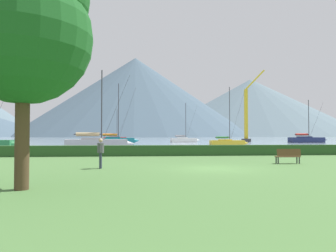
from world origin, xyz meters
name	(u,v)px	position (x,y,z in m)	size (l,w,h in m)	color
ground_plane	(215,169)	(0.00, 0.00, 0.00)	(1000.00, 1000.00, 0.00)	#477038
harbor_water	(147,139)	(0.00, 137.00, 0.00)	(320.00, 246.00, 0.00)	#8499A8
hedge_line	(185,150)	(0.00, 11.00, 0.46)	(80.00, 1.20, 0.92)	#284C23
sailboat_slip_3	(184,140)	(7.30, 61.73, 0.62)	(7.55, 2.86, 9.93)	white
sailboat_slip_4	(116,140)	(-8.82, 49.29, 0.75)	(9.09, 3.66, 12.55)	#19707A
sailboat_slip_5	(115,139)	(-11.35, 84.02, 0.68)	(8.26, 2.69, 9.87)	red
sailboat_slip_6	(227,142)	(11.14, 36.30, 0.57)	(6.69, 2.08, 10.15)	gold
sailboat_slip_7	(307,139)	(35.86, 54.98, 0.75)	(9.19, 2.73, 10.22)	navy
sailboat_slip_8	(97,143)	(-9.57, 25.46, 0.75)	(9.31, 3.87, 10.48)	#9E9EA3
park_bench_near_path	(288,155)	(5.37, 2.44, 0.53)	(1.55, 0.53, 0.95)	brown
person_seated_viewer	(101,151)	(-6.25, 0.67, 0.97)	(0.36, 0.57, 1.65)	#2D3347
park_tree	(28,28)	(-7.95, -5.90, 5.50)	(4.67, 4.67, 8.13)	#4C3823
dock_crane	(247,118)	(24.98, 65.79, 6.40)	(6.30, 2.00, 19.58)	#333338
distant_hill_east_ridge	(135,97)	(-7.35, 323.62, 42.37)	(246.14, 246.14, 84.74)	#425666
distant_hill_far_shoulder	(251,108)	(141.29, 381.07, 37.07)	(270.85, 270.85, 74.14)	slate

